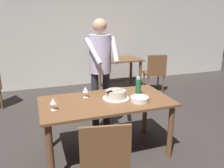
% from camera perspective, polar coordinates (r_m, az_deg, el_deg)
% --- Properties ---
extents(ground_plane, '(14.00, 14.00, 0.00)m').
position_cam_1_polar(ground_plane, '(3.20, -1.35, -16.71)').
color(ground_plane, '#383330').
extents(back_wall, '(10.00, 0.12, 2.70)m').
position_cam_1_polar(back_wall, '(5.88, -11.58, 12.51)').
color(back_wall, silver).
rests_on(back_wall, ground_plane).
extents(main_dining_table, '(1.61, 0.84, 0.75)m').
position_cam_1_polar(main_dining_table, '(2.90, -1.44, -6.14)').
color(main_dining_table, brown).
rests_on(main_dining_table, ground_plane).
extents(cake_on_platter, '(0.34, 0.34, 0.11)m').
position_cam_1_polar(cake_on_platter, '(2.89, 0.98, -2.69)').
color(cake_on_platter, silver).
rests_on(cake_on_platter, main_dining_table).
extents(cake_knife, '(0.26, 0.13, 0.02)m').
position_cam_1_polar(cake_knife, '(2.83, -0.07, -1.78)').
color(cake_knife, silver).
rests_on(cake_knife, cake_on_platter).
extents(plate_stack, '(0.22, 0.22, 0.06)m').
position_cam_1_polar(plate_stack, '(2.83, 6.89, -3.74)').
color(plate_stack, white).
rests_on(plate_stack, main_dining_table).
extents(wine_glass_near, '(0.08, 0.08, 0.14)m').
position_cam_1_polar(wine_glass_near, '(2.94, -6.61, -1.44)').
color(wine_glass_near, silver).
rests_on(wine_glass_near, main_dining_table).
extents(wine_glass_far, '(0.08, 0.08, 0.14)m').
position_cam_1_polar(wine_glass_far, '(2.62, -14.43, -4.21)').
color(wine_glass_far, silver).
rests_on(wine_glass_far, main_dining_table).
extents(water_bottle, '(0.07, 0.07, 0.25)m').
position_cam_1_polar(water_bottle, '(3.02, 6.55, -0.67)').
color(water_bottle, '#1E6B38').
rests_on(water_bottle, main_dining_table).
extents(person_cutting_cake, '(0.47, 0.56, 1.72)m').
position_cam_1_polar(person_cutting_cake, '(3.38, -2.89, 4.99)').
color(person_cutting_cake, '#2D2D38').
rests_on(person_cutting_cake, ground_plane).
extents(chair_near_side, '(0.52, 0.52, 0.90)m').
position_cam_1_polar(chair_near_side, '(2.23, -1.98, -18.25)').
color(chair_near_side, brown).
rests_on(chair_near_side, ground_plane).
extents(background_table, '(1.00, 0.70, 0.74)m').
position_cam_1_polar(background_table, '(5.61, 1.92, 4.65)').
color(background_table, brown).
rests_on(background_table, ground_plane).
extents(background_chair_1, '(0.52, 0.52, 0.90)m').
position_cam_1_polar(background_chair_1, '(5.45, 10.62, 3.07)').
color(background_chair_1, brown).
rests_on(background_chair_1, ground_plane).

